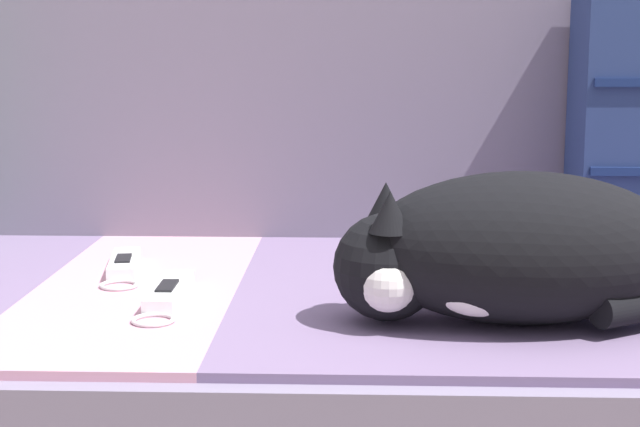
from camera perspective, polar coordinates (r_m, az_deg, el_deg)
The scene contains 5 objects.
couch at distance 1.36m, azimuth -4.42°, elevation -11.86°, with size 2.17×0.83×0.39m.
sofa_backrest at distance 1.61m, azimuth -3.26°, elevation 8.40°, with size 2.13×0.14×0.53m.
sleeping_cat at distance 1.09m, azimuth 10.53°, elevation -2.21°, with size 0.42×0.20×0.17m.
game_remote_near at distance 1.19m, azimuth -8.83°, elevation -4.62°, with size 0.05×0.20×0.02m.
game_remote_far at distance 1.35m, azimuth -11.35°, elevation -2.99°, with size 0.07×0.19×0.02m.
Camera 1 is at (0.15, -1.12, 0.70)m, focal length 55.00 mm.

